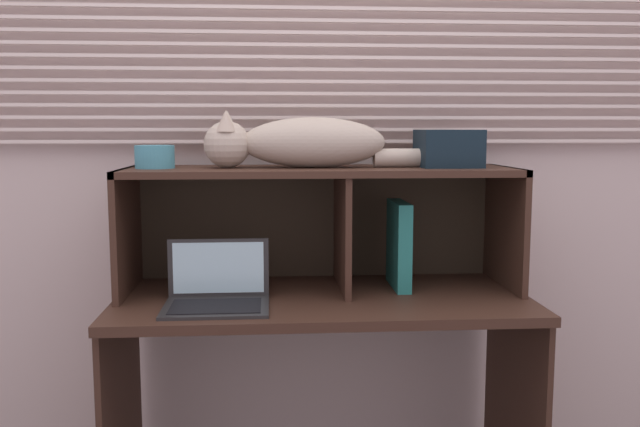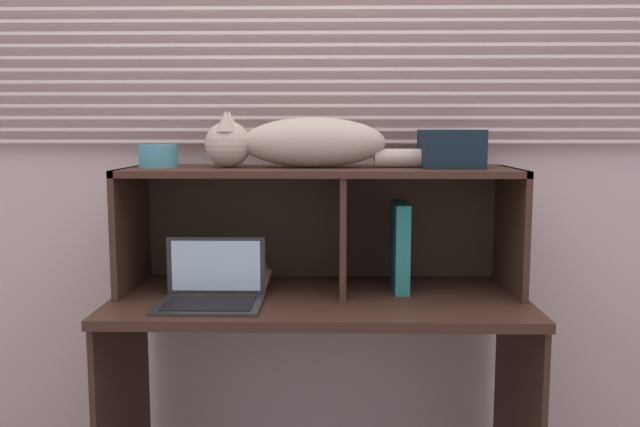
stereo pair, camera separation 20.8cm
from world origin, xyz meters
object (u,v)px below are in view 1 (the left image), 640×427
Objects in this scene: small_basket at (155,157)px; storage_box at (448,148)px; binder_upright at (399,245)px; cat at (299,143)px; laptop at (217,294)px; book_stack at (239,281)px.

storage_box reaches higher than small_basket.
binder_upright is at bearing 180.00° from storage_box.
small_basket is at bearing -180.00° from cat.
small_basket is (-0.21, 0.20, 0.40)m from laptop.
laptop reaches higher than book_stack.
laptop is at bearing -44.45° from small_basket.
book_stack is at bearing 179.80° from binder_upright.
binder_upright is 0.36m from storage_box.
storage_box is at bearing -0.15° from book_stack.
cat is 0.50m from book_stack.
cat is at bearing 0.00° from small_basket.
cat is at bearing 180.00° from binder_upright.
binder_upright reaches higher than book_stack.
book_stack is 1.81× the size of small_basket.
storage_box is at bearing 0.00° from small_basket.
storage_box is at bearing -0.00° from cat.
small_basket reaches higher than laptop.
storage_box is at bearing 15.05° from laptop.
laptop is (-0.26, -0.20, -0.45)m from cat.
small_basket is 0.96m from storage_box.
storage_box reaches higher than binder_upright.
binder_upright is at bearing 0.00° from small_basket.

